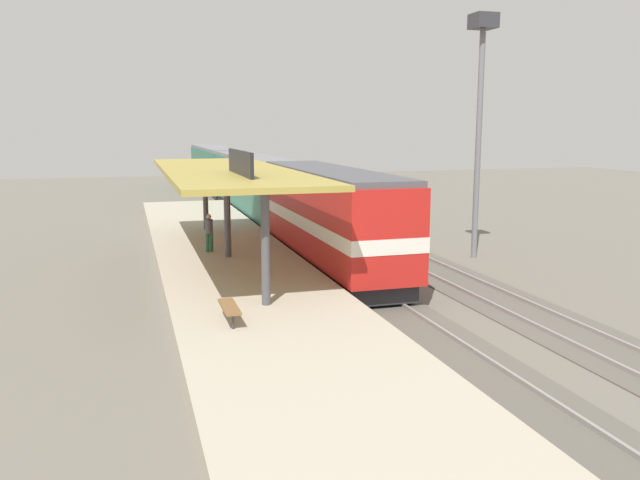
{
  "coord_description": "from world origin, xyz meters",
  "views": [
    {
      "loc": [
        -8.63,
        -27.59,
        6.48
      ],
      "look_at": [
        -1.38,
        -3.14,
        2.0
      ],
      "focal_mm": 36.49,
      "sensor_mm": 36.0,
      "label": 1
    }
  ],
  "objects_px": {
    "locomotive": "(329,218)",
    "light_mast": "(481,85)",
    "passenger_carriage_front": "(254,185)",
    "person_waiting": "(209,231)",
    "passenger_carriage_rear": "(215,168)",
    "platform_bench": "(229,307)"
  },
  "relations": [
    {
      "from": "locomotive",
      "to": "passenger_carriage_front",
      "type": "xyz_separation_m",
      "value": [
        0.0,
        18.0,
        -0.1
      ]
    },
    {
      "from": "light_mast",
      "to": "person_waiting",
      "type": "height_order",
      "value": "light_mast"
    },
    {
      "from": "platform_bench",
      "to": "passenger_carriage_front",
      "type": "distance_m",
      "value": 28.27
    },
    {
      "from": "light_mast",
      "to": "passenger_carriage_front",
      "type": "bearing_deg",
      "value": 114.27
    },
    {
      "from": "platform_bench",
      "to": "person_waiting",
      "type": "bearing_deg",
      "value": 85.99
    },
    {
      "from": "locomotive",
      "to": "light_mast",
      "type": "height_order",
      "value": "light_mast"
    },
    {
      "from": "passenger_carriage_front",
      "to": "light_mast",
      "type": "distance_m",
      "value": 19.93
    },
    {
      "from": "passenger_carriage_rear",
      "to": "person_waiting",
      "type": "distance_m",
      "value": 37.89
    },
    {
      "from": "passenger_carriage_front",
      "to": "person_waiting",
      "type": "distance_m",
      "value": 17.53
    },
    {
      "from": "locomotive",
      "to": "person_waiting",
      "type": "distance_m",
      "value": 5.42
    },
    {
      "from": "passenger_carriage_front",
      "to": "person_waiting",
      "type": "xyz_separation_m",
      "value": [
        -5.24,
        -16.72,
        -0.46
      ]
    },
    {
      "from": "passenger_carriage_rear",
      "to": "person_waiting",
      "type": "relative_size",
      "value": 11.7
    },
    {
      "from": "platform_bench",
      "to": "person_waiting",
      "type": "relative_size",
      "value": 0.99
    },
    {
      "from": "passenger_carriage_rear",
      "to": "light_mast",
      "type": "bearing_deg",
      "value": -78.43
    },
    {
      "from": "passenger_carriage_front",
      "to": "locomotive",
      "type": "bearing_deg",
      "value": -90.0
    },
    {
      "from": "light_mast",
      "to": "person_waiting",
      "type": "bearing_deg",
      "value": 177.46
    },
    {
      "from": "passenger_carriage_rear",
      "to": "person_waiting",
      "type": "xyz_separation_m",
      "value": [
        -5.24,
        -37.52,
        -0.46
      ]
    },
    {
      "from": "locomotive",
      "to": "light_mast",
      "type": "bearing_deg",
      "value": 5.13
    },
    {
      "from": "locomotive",
      "to": "light_mast",
      "type": "relative_size",
      "value": 1.23
    },
    {
      "from": "passenger_carriage_front",
      "to": "person_waiting",
      "type": "bearing_deg",
      "value": -107.39
    },
    {
      "from": "locomotive",
      "to": "person_waiting",
      "type": "height_order",
      "value": "locomotive"
    },
    {
      "from": "passenger_carriage_rear",
      "to": "light_mast",
      "type": "height_order",
      "value": "light_mast"
    }
  ]
}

